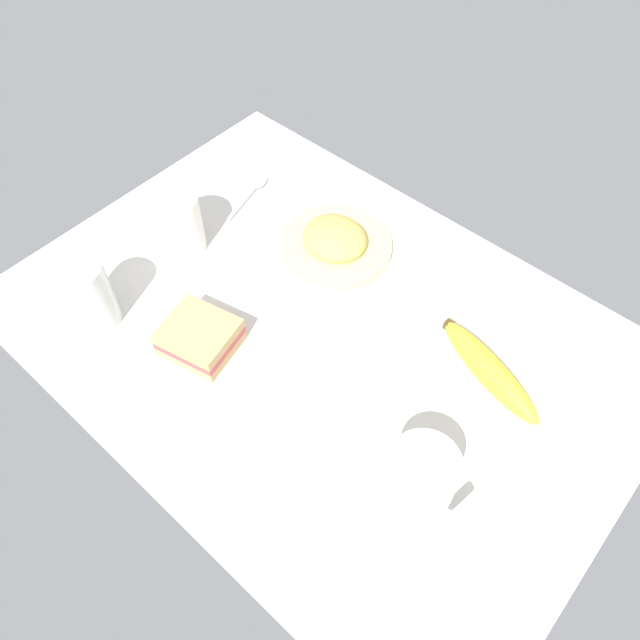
% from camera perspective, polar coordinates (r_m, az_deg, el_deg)
% --- Properties ---
extents(tabletop, '(0.90, 0.64, 0.02)m').
position_cam_1_polar(tabletop, '(0.93, -0.00, -1.49)').
color(tabletop, beige).
rests_on(tabletop, ground).
extents(plate_of_food, '(0.18, 0.18, 0.05)m').
position_cam_1_polar(plate_of_food, '(1.01, 1.37, 7.13)').
color(plate_of_food, '#EAE58C').
rests_on(plate_of_food, tabletop).
extents(coffee_mug_black, '(0.11, 0.08, 0.09)m').
position_cam_1_polar(coffee_mug_black, '(0.77, 9.19, -13.89)').
color(coffee_mug_black, white).
rests_on(coffee_mug_black, tabletop).
extents(coffee_mug_milky, '(0.10, 0.09, 0.10)m').
position_cam_1_polar(coffee_mug_milky, '(1.02, -12.89, 8.65)').
color(coffee_mug_milky, white).
rests_on(coffee_mug_milky, tabletop).
extents(sandwich_main, '(0.11, 0.11, 0.04)m').
position_cam_1_polar(sandwich_main, '(0.90, -10.86, -1.54)').
color(sandwich_main, tan).
rests_on(sandwich_main, tabletop).
extents(glass_of_milk, '(0.07, 0.07, 0.11)m').
position_cam_1_polar(glass_of_milk, '(0.95, -20.23, 1.95)').
color(glass_of_milk, silver).
rests_on(glass_of_milk, tabletop).
extents(banana, '(0.19, 0.09, 0.04)m').
position_cam_1_polar(banana, '(0.89, 15.12, -4.42)').
color(banana, yellow).
rests_on(banana, tabletop).
extents(spoon, '(0.05, 0.12, 0.01)m').
position_cam_1_polar(spoon, '(1.12, -6.13, 11.64)').
color(spoon, silver).
rests_on(spoon, tabletop).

